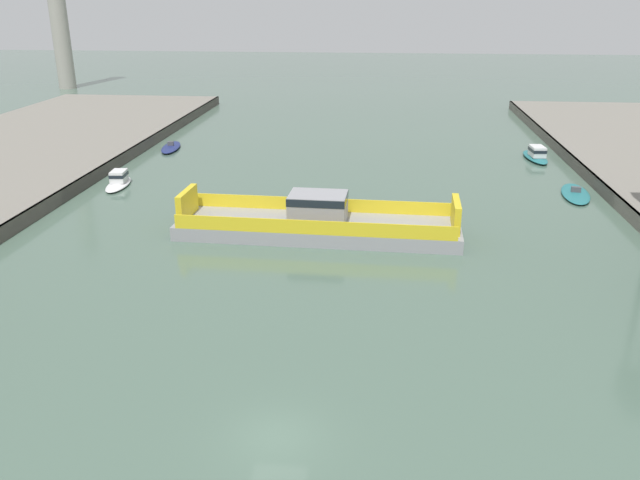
{
  "coord_description": "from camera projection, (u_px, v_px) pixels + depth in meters",
  "views": [
    {
      "loc": [
        4.22,
        -22.98,
        18.02
      ],
      "look_at": [
        0.0,
        19.12,
        2.0
      ],
      "focal_mm": 36.47,
      "sensor_mm": 36.0,
      "label": 1
    }
  ],
  "objects": [
    {
      "name": "ground_plane",
      "position": [
        276.0,
        438.0,
        28.16
      ],
      "size": [
        400.0,
        400.0,
        0.0
      ],
      "primitive_type": "plane",
      "color": "#4C6656"
    },
    {
      "name": "chain_ferry",
      "position": [
        318.0,
        223.0,
        51.58
      ],
      "size": [
        22.58,
        6.6,
        3.43
      ],
      "color": "#939399",
      "rests_on": "ground"
    },
    {
      "name": "moored_boat_near_left",
      "position": [
        171.0,
        147.0,
        80.73
      ],
      "size": [
        2.98,
        7.05,
        0.96
      ],
      "color": "navy",
      "rests_on": "ground"
    },
    {
      "name": "moored_boat_near_right",
      "position": [
        575.0,
        194.0,
        62.1
      ],
      "size": [
        3.51,
        7.56,
        0.85
      ],
      "color": "#237075",
      "rests_on": "ground"
    },
    {
      "name": "moored_boat_mid_right",
      "position": [
        119.0,
        180.0,
        65.13
      ],
      "size": [
        2.53,
        6.01,
        1.51
      ],
      "color": "white",
      "rests_on": "ground"
    },
    {
      "name": "moored_boat_far_right",
      "position": [
        536.0,
        154.0,
        75.43
      ],
      "size": [
        2.63,
        7.04,
        1.66
      ],
      "color": "#237075",
      "rests_on": "ground"
    }
  ]
}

